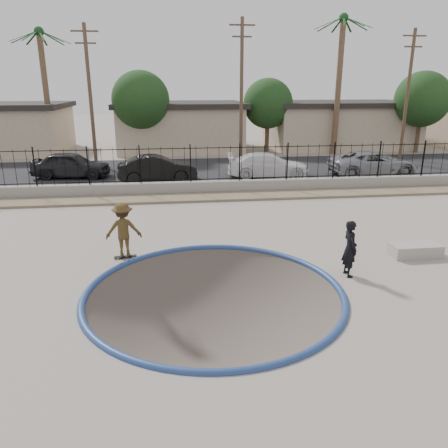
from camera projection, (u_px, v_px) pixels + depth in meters
name	position (u px, v px, depth m)	size (l,w,h in m)	color
ground	(190.00, 205.00, 24.31)	(120.00, 120.00, 2.20)	gray
bowl_pit	(214.00, 293.00, 11.70)	(6.84, 6.84, 1.80)	#4C443A
coping_ring	(214.00, 293.00, 11.70)	(7.04, 7.04, 0.20)	navy
rock_strip	(192.00, 197.00, 21.32)	(42.00, 1.60, 0.11)	#8A7C5A
retaining_wall	(191.00, 188.00, 22.28)	(42.00, 0.45, 0.60)	gray
fence	(190.00, 164.00, 21.91)	(40.00, 0.04, 1.80)	black
street	(186.00, 169.00, 28.69)	(90.00, 8.00, 0.04)	black
house_center	(180.00, 126.00, 37.07)	(10.60, 8.60, 3.90)	tan
house_east	(338.00, 124.00, 38.75)	(12.60, 8.60, 3.90)	tan
palm_mid	(43.00, 65.00, 32.06)	(2.30, 2.30, 9.30)	brown
palm_right	(341.00, 56.00, 32.62)	(2.30, 2.30, 10.30)	brown
utility_pole_left	(90.00, 94.00, 28.43)	(1.70, 0.24, 9.00)	#473323
utility_pole_mid	(241.00, 90.00, 29.55)	(1.70, 0.24, 9.50)	#473323
utility_pole_right	(407.00, 93.00, 31.07)	(1.70, 0.24, 9.00)	#473323
street_tree_left	(141.00, 100.00, 32.72)	(4.32, 4.32, 6.36)	#473323
street_tree_mid	(268.00, 104.00, 34.98)	(3.96, 3.96, 5.83)	#473323
street_tree_right	(422.00, 99.00, 34.42)	(4.32, 4.32, 6.36)	#473323
skater	(124.00, 232.00, 13.79)	(1.13, 0.65, 1.75)	brown
skateboard	(125.00, 257.00, 14.04)	(0.72, 0.27, 0.06)	black
videographer	(350.00, 248.00, 12.54)	(0.61, 0.40, 1.67)	black
concrete_ledge	(415.00, 250.00, 14.17)	(1.60, 0.70, 0.40)	gray
car_a	(71.00, 165.00, 25.75)	(1.81, 4.49, 1.53)	black
car_b	(157.00, 168.00, 24.86)	(1.54, 4.43, 1.46)	black
car_c	(268.00, 165.00, 25.93)	(1.98, 4.87, 1.41)	white
car_d	(373.00, 163.00, 26.41)	(2.43, 5.27, 1.47)	gray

